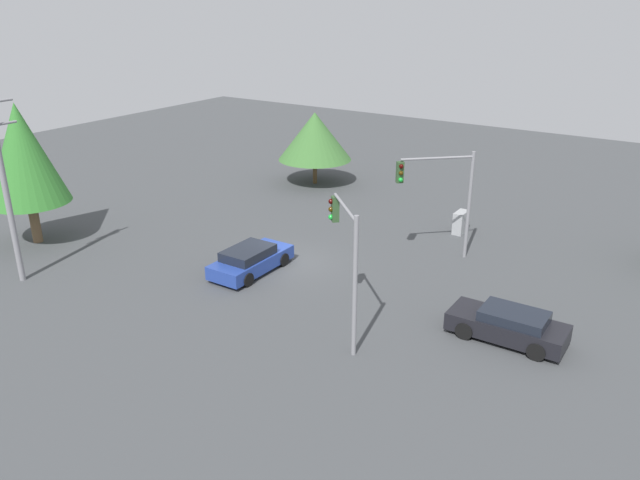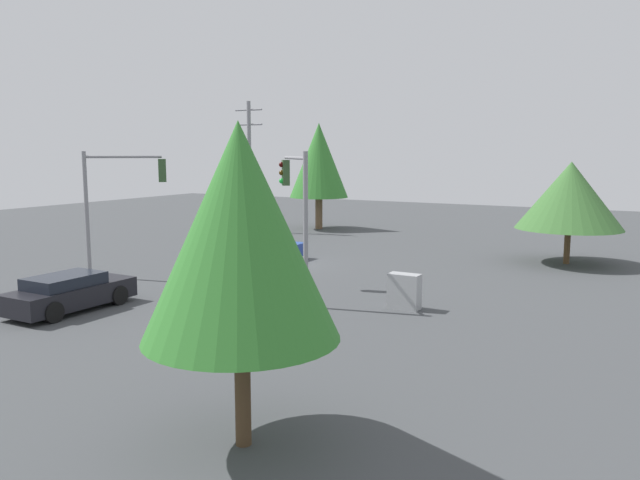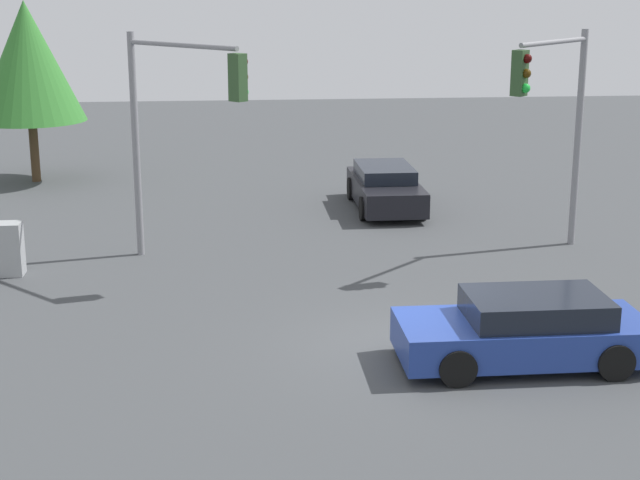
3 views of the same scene
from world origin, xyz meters
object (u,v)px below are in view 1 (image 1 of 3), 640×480
Objects in this scene: sedan_dark at (508,325)px; traffic_signal_main at (346,247)px; sedan_blue at (251,260)px; electrical_cabinet at (461,222)px; traffic_signal_cross at (440,187)px.

sedan_dark is 7.26m from traffic_signal_main.
sedan_dark is 1.00× the size of sedan_blue.
sedan_dark reaches higher than electrical_cabinet.
traffic_signal_cross is (-6.52, 7.01, 3.25)m from sedan_blue.
sedan_blue is at bearing -0.03° from traffic_signal_cross.
electrical_cabinet is at bearing -128.30° from traffic_signal_cross.
traffic_signal_main is at bearing 1.82° from electrical_cabinet.
traffic_signal_main is 1.00× the size of traffic_signal_cross.
traffic_signal_main is (3.29, -5.61, 3.22)m from sedan_dark.
traffic_signal_cross is at bearing 43.49° from sedan_dark.
traffic_signal_cross is at bearing 42.93° from sedan_blue.
sedan_blue is (0.53, -12.70, -0.01)m from sedan_dark.
traffic_signal_main is at bearing 120.41° from sedan_dark.
sedan_blue is at bearing 92.37° from sedan_dark.
sedan_dark is 0.81× the size of traffic_signal_cross.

